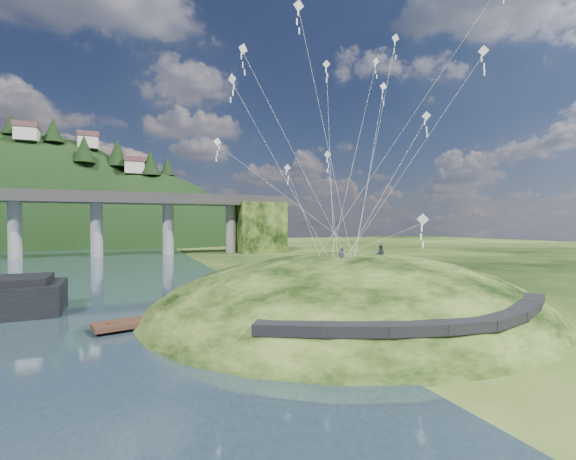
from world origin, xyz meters
name	(u,v)px	position (x,y,z in m)	size (l,w,h in m)	color
ground	(269,326)	(0.00, 0.00, 0.00)	(320.00, 320.00, 0.00)	black
grass_hill	(348,328)	(8.00, 2.00, -1.50)	(36.00, 32.00, 13.00)	black
footpath	(446,318)	(7.46, -9.74, 2.08)	(22.29, 5.84, 0.83)	black
bridge	(45,214)	(-26.46, 70.07, 9.70)	(160.00, 11.00, 15.00)	#2D2B2B
far_ridge	(17,270)	(-43.58, 122.17, -7.44)	(153.00, 70.00, 94.50)	black
wooden_dock	(191,315)	(-5.16, 3.86, 0.44)	(14.07, 5.24, 1.00)	#331E15
kite_flyers	(370,245)	(9.09, 0.34, 5.76)	(5.29, 1.80, 1.77)	#292E37
kite_swarm	(351,95)	(9.46, 4.01, 19.51)	(19.99, 17.86, 20.80)	white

